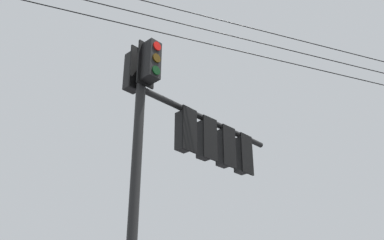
% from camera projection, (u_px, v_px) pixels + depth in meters
% --- Properties ---
extents(signal_mast_assembly, '(4.43, 0.97, 7.32)m').
position_uv_depth(signal_mast_assembly, '(180.00, 145.00, 9.58)').
color(signal_mast_assembly, black).
rests_on(signal_mast_assembly, ground).
extents(overhead_wire_span, '(16.66, 6.85, 1.27)m').
position_uv_depth(overhead_wire_span, '(109.00, 6.00, 9.87)').
color(overhead_wire_span, black).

